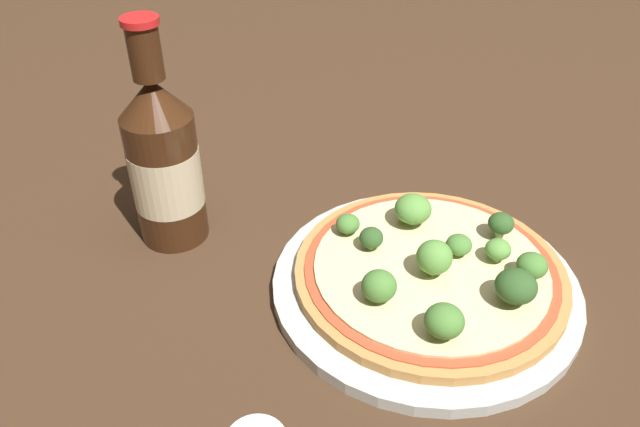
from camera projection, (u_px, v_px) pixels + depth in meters
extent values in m
plane|color=#3D2819|center=(423.00, 284.00, 0.58)|extent=(3.00, 3.00, 0.00)
cylinder|color=#B2B7B2|center=(425.00, 285.00, 0.57)|extent=(0.28, 0.28, 0.01)
cylinder|color=#B77F42|center=(429.00, 274.00, 0.56)|extent=(0.25, 0.25, 0.01)
cylinder|color=#B74728|center=(429.00, 269.00, 0.56)|extent=(0.23, 0.23, 0.00)
cylinder|color=beige|center=(429.00, 268.00, 0.56)|extent=(0.21, 0.21, 0.00)
cylinder|color=#7A9E5B|center=(412.00, 220.00, 0.61)|extent=(0.01, 0.01, 0.01)
ellipsoid|color=#568E3D|center=(413.00, 209.00, 0.60)|extent=(0.04, 0.04, 0.03)
cylinder|color=#7A9E5B|center=(513.00, 298.00, 0.52)|extent=(0.01, 0.01, 0.01)
ellipsoid|color=#2D5123|center=(516.00, 286.00, 0.51)|extent=(0.03, 0.03, 0.03)
cylinder|color=#7A9E5B|center=(458.00, 252.00, 0.57)|extent=(0.01, 0.01, 0.01)
ellipsoid|color=#477A33|center=(459.00, 245.00, 0.57)|extent=(0.02, 0.02, 0.02)
cylinder|color=#7A9E5B|center=(371.00, 245.00, 0.58)|extent=(0.01, 0.01, 0.01)
ellipsoid|color=#2D5123|center=(371.00, 238.00, 0.57)|extent=(0.02, 0.02, 0.02)
cylinder|color=#7A9E5B|center=(499.00, 233.00, 0.59)|extent=(0.01, 0.01, 0.01)
ellipsoid|color=#2D5123|center=(501.00, 223.00, 0.58)|extent=(0.02, 0.02, 0.02)
cylinder|color=#7A9E5B|center=(530.00, 274.00, 0.54)|extent=(0.01, 0.01, 0.01)
ellipsoid|color=#477A33|center=(532.00, 265.00, 0.54)|extent=(0.03, 0.03, 0.02)
cylinder|color=#7A9E5B|center=(496.00, 257.00, 0.56)|extent=(0.01, 0.01, 0.01)
ellipsoid|color=#568E3D|center=(498.00, 249.00, 0.56)|extent=(0.02, 0.02, 0.02)
cylinder|color=#7A9E5B|center=(433.00, 269.00, 0.55)|extent=(0.01, 0.01, 0.01)
ellipsoid|color=#568E3D|center=(434.00, 257.00, 0.54)|extent=(0.03, 0.03, 0.03)
cylinder|color=#7A9E5B|center=(443.00, 332.00, 0.49)|extent=(0.01, 0.01, 0.01)
ellipsoid|color=#477A33|center=(444.00, 321.00, 0.48)|extent=(0.03, 0.03, 0.03)
cylinder|color=#7A9E5B|center=(378.00, 296.00, 0.52)|extent=(0.01, 0.01, 0.01)
ellipsoid|color=#477A33|center=(379.00, 286.00, 0.52)|extent=(0.03, 0.03, 0.03)
cylinder|color=#7A9E5B|center=(348.00, 230.00, 0.60)|extent=(0.01, 0.01, 0.01)
ellipsoid|color=#477A33|center=(348.00, 224.00, 0.59)|extent=(0.02, 0.02, 0.02)
cylinder|color=#381E0F|center=(167.00, 178.00, 0.60)|extent=(0.07, 0.07, 0.13)
cylinder|color=#C6B793|center=(166.00, 176.00, 0.60)|extent=(0.07, 0.07, 0.06)
cone|color=#381E0F|center=(153.00, 98.00, 0.55)|extent=(0.07, 0.07, 0.04)
cylinder|color=#381E0F|center=(145.00, 52.00, 0.53)|extent=(0.03, 0.03, 0.05)
cylinder|color=red|center=(139.00, 21.00, 0.51)|extent=(0.03, 0.03, 0.01)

